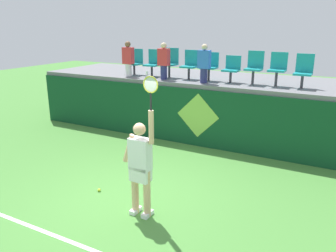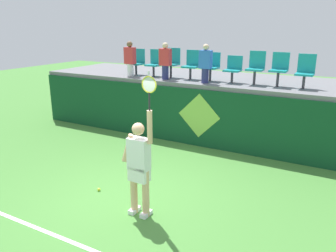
{
  "view_description": "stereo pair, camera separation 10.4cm",
  "coord_description": "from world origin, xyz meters",
  "px_view_note": "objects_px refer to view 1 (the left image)",
  "views": [
    {
      "loc": [
        3.64,
        -4.96,
        3.37
      ],
      "look_at": [
        0.3,
        1.27,
        1.24
      ],
      "focal_mm": 36.14,
      "sensor_mm": 36.0,
      "label": 1
    },
    {
      "loc": [
        3.73,
        -4.91,
        3.37
      ],
      "look_at": [
        0.3,
        1.27,
        1.24
      ],
      "focal_mm": 36.14,
      "sensor_mm": 36.0,
      "label": 2
    }
  ],
  "objects_px": {
    "tennis_player": "(141,165)",
    "stadium_chair_2": "(170,61)",
    "water_bottle": "(147,75)",
    "spectator_2": "(128,58)",
    "stadium_chair_3": "(190,63)",
    "tennis_ball": "(99,190)",
    "stadium_chair_5": "(232,68)",
    "stadium_chair_7": "(278,67)",
    "stadium_chair_6": "(254,66)",
    "stadium_chair_4": "(210,65)",
    "stadium_chair_1": "(153,62)",
    "stadium_chair_0": "(135,61)",
    "spectator_0": "(164,61)",
    "stadium_chair_8": "(304,70)",
    "spectator_1": "(204,63)"
  },
  "relations": [
    {
      "from": "water_bottle",
      "to": "tennis_player",
      "type": "bearing_deg",
      "value": -60.05
    },
    {
      "from": "stadium_chair_0",
      "to": "stadium_chair_1",
      "type": "bearing_deg",
      "value": 0.06
    },
    {
      "from": "tennis_player",
      "to": "stadium_chair_8",
      "type": "distance_m",
      "value": 5.3
    },
    {
      "from": "stadium_chair_4",
      "to": "spectator_2",
      "type": "distance_m",
      "value": 2.64
    },
    {
      "from": "stadium_chair_0",
      "to": "stadium_chair_6",
      "type": "height_order",
      "value": "stadium_chair_6"
    },
    {
      "from": "tennis_ball",
      "to": "stadium_chair_6",
      "type": "distance_m",
      "value": 5.34
    },
    {
      "from": "tennis_ball",
      "to": "spectator_1",
      "type": "height_order",
      "value": "spectator_1"
    },
    {
      "from": "tennis_player",
      "to": "stadium_chair_2",
      "type": "height_order",
      "value": "stadium_chair_2"
    },
    {
      "from": "stadium_chair_4",
      "to": "stadium_chair_7",
      "type": "distance_m",
      "value": 1.93
    },
    {
      "from": "stadium_chair_3",
      "to": "tennis_ball",
      "type": "bearing_deg",
      "value": -90.41
    },
    {
      "from": "tennis_player",
      "to": "stadium_chair_0",
      "type": "xyz_separation_m",
      "value": [
        -3.21,
        4.75,
        1.22
      ]
    },
    {
      "from": "stadium_chair_1",
      "to": "spectator_0",
      "type": "relative_size",
      "value": 0.77
    },
    {
      "from": "tennis_ball",
      "to": "spectator_2",
      "type": "xyz_separation_m",
      "value": [
        -1.94,
        4.02,
        2.3
      ]
    },
    {
      "from": "water_bottle",
      "to": "spectator_2",
      "type": "relative_size",
      "value": 0.23
    },
    {
      "from": "water_bottle",
      "to": "stadium_chair_1",
      "type": "relative_size",
      "value": 0.3
    },
    {
      "from": "stadium_chair_5",
      "to": "spectator_0",
      "type": "bearing_deg",
      "value": -167.91
    },
    {
      "from": "water_bottle",
      "to": "spectator_2",
      "type": "bearing_deg",
      "value": 162.2
    },
    {
      "from": "tennis_player",
      "to": "stadium_chair_5",
      "type": "height_order",
      "value": "tennis_player"
    },
    {
      "from": "spectator_0",
      "to": "tennis_ball",
      "type": "bearing_deg",
      "value": -80.93
    },
    {
      "from": "stadium_chair_5",
      "to": "stadium_chair_6",
      "type": "height_order",
      "value": "stadium_chair_6"
    },
    {
      "from": "stadium_chair_3",
      "to": "stadium_chair_1",
      "type": "bearing_deg",
      "value": 179.99
    },
    {
      "from": "tennis_ball",
      "to": "water_bottle",
      "type": "bearing_deg",
      "value": 106.02
    },
    {
      "from": "stadium_chair_8",
      "to": "spectator_2",
      "type": "height_order",
      "value": "spectator_2"
    },
    {
      "from": "stadium_chair_6",
      "to": "spectator_2",
      "type": "xyz_separation_m",
      "value": [
        -3.91,
        -0.4,
        0.06
      ]
    },
    {
      "from": "stadium_chair_3",
      "to": "stadium_chair_6",
      "type": "distance_m",
      "value": 1.94
    },
    {
      "from": "stadium_chair_6",
      "to": "spectator_2",
      "type": "distance_m",
      "value": 3.93
    },
    {
      "from": "stadium_chair_3",
      "to": "spectator_0",
      "type": "bearing_deg",
      "value": -147.19
    },
    {
      "from": "stadium_chair_8",
      "to": "spectator_1",
      "type": "distance_m",
      "value": 2.62
    },
    {
      "from": "stadium_chair_2",
      "to": "stadium_chair_6",
      "type": "relative_size",
      "value": 1.0
    },
    {
      "from": "spectator_1",
      "to": "stadium_chair_3",
      "type": "bearing_deg",
      "value": 144.1
    },
    {
      "from": "spectator_0",
      "to": "tennis_player",
      "type": "bearing_deg",
      "value": -66.19
    },
    {
      "from": "water_bottle",
      "to": "spectator_1",
      "type": "bearing_deg",
      "value": 7.08
    },
    {
      "from": "spectator_0",
      "to": "spectator_2",
      "type": "distance_m",
      "value": 1.3
    },
    {
      "from": "spectator_1",
      "to": "stadium_chair_0",
      "type": "bearing_deg",
      "value": 169.93
    },
    {
      "from": "stadium_chair_1",
      "to": "spectator_2",
      "type": "distance_m",
      "value": 0.79
    },
    {
      "from": "stadium_chair_4",
      "to": "stadium_chair_6",
      "type": "distance_m",
      "value": 1.3
    },
    {
      "from": "stadium_chair_7",
      "to": "spectator_2",
      "type": "bearing_deg",
      "value": -174.94
    },
    {
      "from": "stadium_chair_0",
      "to": "stadium_chair_4",
      "type": "distance_m",
      "value": 2.61
    },
    {
      "from": "stadium_chair_1",
      "to": "stadium_chair_7",
      "type": "xyz_separation_m",
      "value": [
        3.86,
        -0.0,
        0.05
      ]
    },
    {
      "from": "stadium_chair_3",
      "to": "stadium_chair_5",
      "type": "distance_m",
      "value": 1.31
    },
    {
      "from": "stadium_chair_2",
      "to": "spectator_1",
      "type": "distance_m",
      "value": 1.39
    },
    {
      "from": "stadium_chair_0",
      "to": "stadium_chair_8",
      "type": "height_order",
      "value": "stadium_chair_8"
    },
    {
      "from": "stadium_chair_0",
      "to": "spectator_1",
      "type": "bearing_deg",
      "value": -10.07
    },
    {
      "from": "tennis_player",
      "to": "spectator_1",
      "type": "distance_m",
      "value": 4.52
    },
    {
      "from": "stadium_chair_7",
      "to": "stadium_chair_6",
      "type": "bearing_deg",
      "value": 179.8
    },
    {
      "from": "tennis_ball",
      "to": "tennis_player",
      "type": "bearing_deg",
      "value": -14.33
    },
    {
      "from": "tennis_ball",
      "to": "stadium_chair_7",
      "type": "height_order",
      "value": "stadium_chair_7"
    },
    {
      "from": "stadium_chair_1",
      "to": "water_bottle",
      "type": "bearing_deg",
      "value": -74.34
    },
    {
      "from": "stadium_chair_2",
      "to": "spectator_1",
      "type": "relative_size",
      "value": 0.83
    },
    {
      "from": "spectator_0",
      "to": "spectator_2",
      "type": "height_order",
      "value": "spectator_2"
    }
  ]
}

